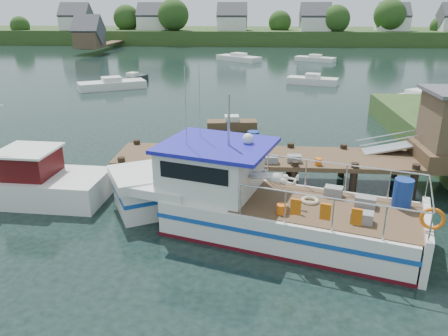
# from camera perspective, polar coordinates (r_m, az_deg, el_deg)

# --- Properties ---
(ground_plane) EXTENTS (160.00, 160.00, 0.00)m
(ground_plane) POSITION_cam_1_polar(r_m,az_deg,el_deg) (20.37, 3.12, -2.03)
(ground_plane) COLOR black
(far_shore) EXTENTS (140.00, 42.55, 9.22)m
(far_shore) POSITION_cam_1_polar(r_m,az_deg,el_deg) (101.35, 4.21, 17.20)
(far_shore) COLOR #2F491E
(far_shore) RESTS_ON ground
(dock) EXTENTS (16.60, 3.00, 4.78)m
(dock) POSITION_cam_1_polar(r_m,az_deg,el_deg) (20.60, 21.70, 3.39)
(dock) COLOR #503A26
(dock) RESTS_ON ground
(lobster_boat) EXTENTS (12.10, 6.50, 5.89)m
(lobster_boat) POSITION_cam_1_polar(r_m,az_deg,el_deg) (15.96, 3.37, -4.44)
(lobster_boat) COLOR silver
(lobster_boat) RESTS_ON ground
(work_boat) EXTENTS (8.88, 3.08, 4.66)m
(work_boat) POSITION_cam_1_polar(r_m,az_deg,el_deg) (20.67, -26.08, -1.63)
(work_boat) COLOR silver
(work_boat) RESTS_ON ground
(moored_rowboat) EXTENTS (3.39, 1.52, 0.95)m
(moored_rowboat) POSITION_cam_1_polar(r_m,az_deg,el_deg) (29.18, 1.02, 5.72)
(moored_rowboat) COLOR #503A26
(moored_rowboat) RESTS_ON ground
(moored_far) EXTENTS (6.09, 4.28, 0.99)m
(moored_far) POSITION_cam_1_polar(r_m,az_deg,el_deg) (68.02, 11.81, 13.80)
(moored_far) COLOR silver
(moored_far) RESTS_ON ground
(moored_a) EXTENTS (6.69, 5.03, 1.19)m
(moored_a) POSITION_cam_1_polar(r_m,az_deg,el_deg) (45.35, -14.42, 10.52)
(moored_a) COLOR silver
(moored_a) RESTS_ON ground
(moored_b) EXTENTS (5.46, 3.18, 1.14)m
(moored_b) POSITION_cam_1_polar(r_m,az_deg,el_deg) (47.42, 11.48, 11.14)
(moored_b) COLOR silver
(moored_b) RESTS_ON ground
(moored_c) EXTENTS (6.96, 5.68, 1.07)m
(moored_c) POSITION_cam_1_polar(r_m,az_deg,el_deg) (41.21, 24.13, 8.38)
(moored_c) COLOR silver
(moored_c) RESTS_ON ground
(moored_d) EXTENTS (6.98, 6.21, 1.19)m
(moored_d) POSITION_cam_1_polar(r_m,az_deg,el_deg) (66.94, 1.92, 14.16)
(moored_d) COLOR silver
(moored_d) RESTS_ON ground
(moored_e) EXTENTS (2.56, 4.29, 1.12)m
(moored_e) POSITION_cam_1_polar(r_m,az_deg,el_deg) (48.33, -11.83, 11.28)
(moored_e) COLOR black
(moored_e) RESTS_ON ground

